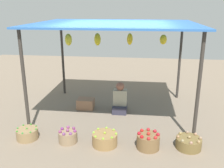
{
  "coord_description": "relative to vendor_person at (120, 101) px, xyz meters",
  "views": [
    {
      "loc": [
        0.63,
        -5.88,
        2.62
      ],
      "look_at": [
        0.0,
        -0.62,
        0.95
      ],
      "focal_mm": 40.37,
      "sensor_mm": 36.0,
      "label": 1
    }
  ],
  "objects": [
    {
      "name": "basket_purple_onions",
      "position": [
        -0.9,
        -1.63,
        -0.17
      ],
      "size": [
        0.37,
        0.37,
        0.29
      ],
      "color": "#947A5A",
      "rests_on": "ground"
    },
    {
      "name": "basket_potatoes",
      "position": [
        1.45,
        -1.57,
        -0.19
      ],
      "size": [
        0.48,
        0.48,
        0.26
      ],
      "color": "brown",
      "rests_on": "ground"
    },
    {
      "name": "basket_limes",
      "position": [
        -0.15,
        -1.65,
        -0.18
      ],
      "size": [
        0.49,
        0.49,
        0.28
      ],
      "color": "olive",
      "rests_on": "ground"
    },
    {
      "name": "basket_red_apples",
      "position": [
        0.69,
        -1.66,
        -0.15
      ],
      "size": [
        0.44,
        0.44,
        0.34
      ],
      "color": "brown",
      "rests_on": "ground"
    },
    {
      "name": "market_stall_structure",
      "position": [
        -0.13,
        -0.07,
        1.8
      ],
      "size": [
        3.71,
        2.85,
        2.23
      ],
      "color": "#38332D",
      "rests_on": "ground"
    },
    {
      "name": "wooden_crate_near_vendor",
      "position": [
        -0.91,
        0.09,
        -0.16
      ],
      "size": [
        0.43,
        0.34,
        0.27
      ],
      "primitive_type": "cube",
      "color": "#90694F",
      "rests_on": "ground"
    },
    {
      "name": "ground_plane",
      "position": [
        -0.12,
        -0.07,
        -0.3
      ],
      "size": [
        14.0,
        14.0,
        0.0
      ],
      "primitive_type": "plane",
      "color": "#7E6D5B"
    },
    {
      "name": "basket_green_chilies",
      "position": [
        -1.76,
        -1.59,
        -0.19
      ],
      "size": [
        0.44,
        0.44,
        0.25
      ],
      "color": "#93774F",
      "rests_on": "ground"
    },
    {
      "name": "vendor_person",
      "position": [
        0.0,
        0.0,
        0.0
      ],
      "size": [
        0.36,
        0.44,
        0.78
      ],
      "color": "#333242",
      "rests_on": "ground"
    }
  ]
}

